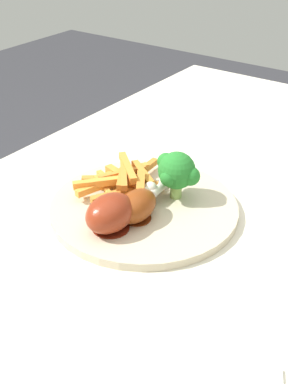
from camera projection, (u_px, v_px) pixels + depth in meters
dining_table at (165, 288)px, 0.74m from camera, size 1.28×0.67×0.75m
dinner_plate at (144, 208)px, 0.71m from camera, size 0.27×0.27×0.01m
broccoli_floret_front at (176, 171)px, 0.70m from camera, size 0.06×0.06×0.07m
carrot_fries_pile at (124, 180)px, 0.73m from camera, size 0.16×0.12×0.04m
chicken_drumstick_near at (113, 212)px, 0.65m from camera, size 0.13×0.06×0.05m
chicken_drumstick_far at (139, 204)px, 0.67m from camera, size 0.12×0.05×0.04m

